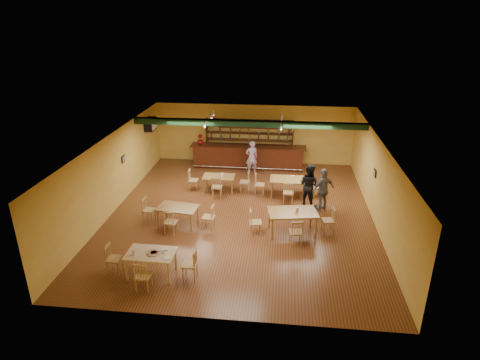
# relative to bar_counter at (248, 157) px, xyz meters

# --- Properties ---
(floor) EXTENTS (12.00, 12.00, 0.00)m
(floor) POSITION_rel_bar_counter_xyz_m (0.21, -5.15, -0.56)
(floor) COLOR #5A2E19
(floor) RESTS_ON ground
(ceiling_beam) EXTENTS (10.00, 0.30, 0.25)m
(ceiling_beam) POSITION_rel_bar_counter_xyz_m (0.21, -2.35, 2.31)
(ceiling_beam) COLOR black
(ceiling_beam) RESTS_ON ceiling
(track_rail_left) EXTENTS (0.05, 2.50, 0.05)m
(track_rail_left) POSITION_rel_bar_counter_xyz_m (-1.59, -1.75, 2.38)
(track_rail_left) COLOR white
(track_rail_left) RESTS_ON ceiling
(track_rail_right) EXTENTS (0.05, 2.50, 0.05)m
(track_rail_right) POSITION_rel_bar_counter_xyz_m (1.61, -1.75, 2.38)
(track_rail_right) COLOR white
(track_rail_right) RESTS_ON ceiling
(ac_unit) EXTENTS (0.34, 0.70, 0.48)m
(ac_unit) POSITION_rel_bar_counter_xyz_m (-4.59, -0.95, 1.79)
(ac_unit) COLOR white
(ac_unit) RESTS_ON wall_left
(picture_left) EXTENTS (0.04, 0.34, 0.28)m
(picture_left) POSITION_rel_bar_counter_xyz_m (-4.76, -4.15, 1.14)
(picture_left) COLOR black
(picture_left) RESTS_ON wall_left
(picture_right) EXTENTS (0.04, 0.34, 0.28)m
(picture_right) POSITION_rel_bar_counter_xyz_m (5.18, -4.65, 1.14)
(picture_right) COLOR black
(picture_right) RESTS_ON wall_right
(bar_counter) EXTENTS (5.72, 0.85, 1.13)m
(bar_counter) POSITION_rel_bar_counter_xyz_m (0.00, 0.00, 0.00)
(bar_counter) COLOR #381B0B
(bar_counter) RESTS_ON ground
(back_bar_hutch) EXTENTS (4.43, 0.40, 2.28)m
(back_bar_hutch) POSITION_rel_bar_counter_xyz_m (0.00, 0.63, 0.57)
(back_bar_hutch) COLOR #381B0B
(back_bar_hutch) RESTS_ON ground
(poinsettia) EXTENTS (0.36, 0.36, 0.50)m
(poinsettia) POSITION_rel_bar_counter_xyz_m (-2.41, 0.00, 0.82)
(poinsettia) COLOR maroon
(poinsettia) RESTS_ON bar_counter
(dining_table_a) EXTENTS (1.38, 0.85, 0.68)m
(dining_table_a) POSITION_rel_bar_counter_xyz_m (-0.99, -3.08, -0.23)
(dining_table_a) COLOR olive
(dining_table_a) RESTS_ON ground
(dining_table_b) EXTENTS (1.54, 0.93, 0.77)m
(dining_table_b) POSITION_rel_bar_counter_xyz_m (2.02, -3.29, -0.18)
(dining_table_b) COLOR olive
(dining_table_b) RESTS_ON ground
(dining_table_c) EXTENTS (1.54, 1.05, 0.72)m
(dining_table_c) POSITION_rel_bar_counter_xyz_m (-1.99, -6.32, -0.21)
(dining_table_c) COLOR olive
(dining_table_c) RESTS_ON ground
(dining_table_d) EXTENTS (1.82, 1.27, 0.84)m
(dining_table_d) POSITION_rel_bar_counter_xyz_m (2.15, -6.48, -0.15)
(dining_table_d) COLOR olive
(dining_table_d) RESTS_ON ground
(near_table) EXTENTS (1.43, 0.93, 0.76)m
(near_table) POSITION_rel_bar_counter_xyz_m (-1.99, -9.47, -0.19)
(near_table) COLOR beige
(near_table) RESTS_ON ground
(pizza_tray) EXTENTS (0.47, 0.47, 0.01)m
(pizza_tray) POSITION_rel_bar_counter_xyz_m (-1.89, -9.47, 0.20)
(pizza_tray) COLOR silver
(pizza_tray) RESTS_ON near_table
(parmesan_shaker) EXTENTS (0.08, 0.08, 0.11)m
(parmesan_shaker) POSITION_rel_bar_counter_xyz_m (-2.45, -9.62, 0.25)
(parmesan_shaker) COLOR #EAE5C6
(parmesan_shaker) RESTS_ON near_table
(napkin_stack) EXTENTS (0.24, 0.21, 0.03)m
(napkin_stack) POSITION_rel_bar_counter_xyz_m (-1.64, -9.27, 0.21)
(napkin_stack) COLOR white
(napkin_stack) RESTS_ON near_table
(pizza_server) EXTENTS (0.33, 0.21, 0.00)m
(pizza_server) POSITION_rel_bar_counter_xyz_m (-1.74, -9.42, 0.21)
(pizza_server) COLOR silver
(pizza_server) RESTS_ON pizza_tray
(side_plate) EXTENTS (0.22, 0.22, 0.01)m
(side_plate) POSITION_rel_bar_counter_xyz_m (-1.44, -9.67, 0.20)
(side_plate) COLOR white
(side_plate) RESTS_ON near_table
(patron_bar) EXTENTS (0.69, 0.57, 1.63)m
(patron_bar) POSITION_rel_bar_counter_xyz_m (0.25, -0.83, 0.25)
(patron_bar) COLOR purple
(patron_bar) RESTS_ON ground
(patron_right_a) EXTENTS (1.07, 1.02, 1.74)m
(patron_right_a) POSITION_rel_bar_counter_xyz_m (2.82, -4.09, 0.31)
(patron_right_a) COLOR black
(patron_right_a) RESTS_ON ground
(patron_right_b) EXTENTS (1.07, 0.92, 1.72)m
(patron_right_b) POSITION_rel_bar_counter_xyz_m (3.35, -4.48, 0.30)
(patron_right_b) COLOR slate
(patron_right_b) RESTS_ON ground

